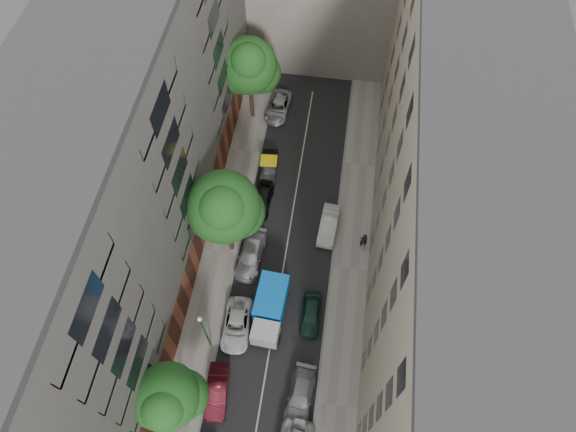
% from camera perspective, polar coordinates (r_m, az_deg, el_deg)
% --- Properties ---
extents(ground, '(120.00, 120.00, 0.00)m').
position_cam_1_polar(ground, '(43.46, -0.40, -5.00)').
color(ground, '#4C4C49').
rests_on(ground, ground).
extents(road_surface, '(8.00, 44.00, 0.02)m').
position_cam_1_polar(road_surface, '(43.46, -0.40, -5.00)').
color(road_surface, black).
rests_on(road_surface, ground).
extents(sidewalk_left, '(3.00, 44.00, 0.15)m').
position_cam_1_polar(sidewalk_left, '(44.13, -7.49, -3.98)').
color(sidewalk_left, gray).
rests_on(sidewalk_left, ground).
extents(sidewalk_right, '(3.00, 44.00, 0.15)m').
position_cam_1_polar(sidewalk_right, '(43.35, 6.85, -5.87)').
color(sidewalk_right, gray).
rests_on(sidewalk_right, ground).
extents(building_left, '(8.00, 44.00, 20.00)m').
position_cam_1_polar(building_left, '(37.39, -17.45, 4.23)').
color(building_left, '#53514D').
rests_on(building_left, ground).
extents(building_right, '(8.00, 44.00, 20.00)m').
position_cam_1_polar(building_right, '(35.53, 17.33, 0.02)').
color(building_right, tan).
rests_on(building_right, ground).
extents(tarp_truck, '(2.41, 5.55, 2.52)m').
position_cam_1_polar(tarp_truck, '(40.29, -2.04, -10.27)').
color(tarp_truck, black).
rests_on(tarp_truck, ground).
extents(car_left_1, '(1.87, 4.24, 1.35)m').
position_cam_1_polar(car_left_1, '(39.56, -7.85, -18.71)').
color(car_left_1, '#4C0F18').
rests_on(car_left_1, ground).
extents(car_left_2, '(2.39, 4.70, 1.27)m').
position_cam_1_polar(car_left_2, '(40.82, -5.73, -11.94)').
color(car_left_2, silver).
rests_on(car_left_2, ground).
extents(car_left_3, '(2.26, 4.89, 1.39)m').
position_cam_1_polar(car_left_3, '(43.05, -4.14, -4.33)').
color(car_left_3, silver).
rests_on(car_left_3, ground).
extents(car_left_4, '(1.71, 3.94, 1.32)m').
position_cam_1_polar(car_left_4, '(45.79, -2.86, 1.84)').
color(car_left_4, black).
rests_on(car_left_4, ground).
extents(car_left_5, '(1.66, 4.05, 1.30)m').
position_cam_1_polar(car_left_5, '(47.81, -2.12, 5.42)').
color(car_left_5, black).
rests_on(car_left_5, ground).
extents(car_left_6, '(2.48, 4.74, 1.27)m').
position_cam_1_polar(car_left_6, '(52.65, -1.05, 12.03)').
color(car_left_6, silver).
rests_on(car_left_6, ground).
extents(car_right_1, '(2.13, 4.51, 1.27)m').
position_cam_1_polar(car_right_1, '(39.22, 1.39, -19.28)').
color(car_right_1, slate).
rests_on(car_right_1, ground).
extents(car_right_2, '(1.59, 3.82, 1.29)m').
position_cam_1_polar(car_right_2, '(40.95, 2.57, -10.84)').
color(car_right_2, '#142F22').
rests_on(car_right_2, ground).
extents(car_right_3, '(1.75, 4.27, 1.38)m').
position_cam_1_polar(car_right_3, '(44.45, 4.52, -1.03)').
color(car_right_3, silver).
rests_on(car_right_3, ground).
extents(tree_near, '(4.76, 4.40, 7.23)m').
position_cam_1_polar(tree_near, '(35.61, -13.17, -19.16)').
color(tree_near, '#382619').
rests_on(tree_near, sidewalk_left).
extents(tree_mid, '(5.83, 5.63, 9.57)m').
position_cam_1_polar(tree_mid, '(38.55, -7.00, 0.73)').
color(tree_mid, '#382619').
rests_on(tree_mid, sidewalk_left).
extents(tree_far, '(5.44, 5.19, 9.38)m').
position_cam_1_polar(tree_far, '(48.07, -4.28, 16.08)').
color(tree_far, '#382619').
rests_on(tree_far, sidewalk_left).
extents(lamp_post, '(0.36, 0.36, 5.90)m').
position_cam_1_polar(lamp_post, '(37.62, -9.34, -12.28)').
color(lamp_post, '#195928').
rests_on(lamp_post, sidewalk_left).
extents(pedestrian, '(0.73, 0.54, 1.82)m').
position_cam_1_polar(pedestrian, '(43.63, 8.41, -2.68)').
color(pedestrian, black).
rests_on(pedestrian, sidewalk_right).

